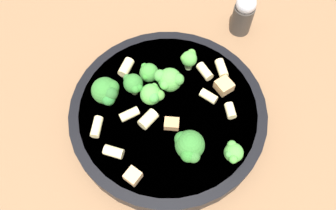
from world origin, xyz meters
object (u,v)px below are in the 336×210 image
broccoli_floret_1 (169,80)px  rigatoni_0 (126,67)px  rigatoni_3 (230,111)px  rigatoni_5 (222,68)px  pasta_bowl (168,112)px  rigatoni_7 (97,127)px  broccoli_floret_2 (133,84)px  rigatoni_2 (148,119)px  broccoli_floret_6 (149,73)px  broccoli_floret_4 (107,91)px  broccoli_floret_5 (189,146)px  broccoli_floret_7 (152,95)px  chicken_chunk_0 (172,124)px  rigatoni_1 (205,71)px  rigatoni_4 (129,114)px  rigatoni_8 (114,152)px  broccoli_floret_3 (189,58)px  chicken_chunk_1 (224,86)px  chicken_chunk_2 (133,176)px  rigatoni_6 (209,96)px  broccoli_floret_0 (233,153)px  pepper_shaker (243,14)px

broccoli_floret_1 → rigatoni_0: (-0.02, 0.07, -0.02)m
rigatoni_3 → rigatoni_5: bearing=44.7°
pasta_bowl → rigatoni_7: size_ratio=9.96×
broccoli_floret_2 → rigatoni_2: 0.06m
broccoli_floret_6 → rigatoni_7: 0.11m
broccoli_floret_4 → broccoli_floret_5: broccoli_floret_5 is taller
broccoli_floret_4 → broccoli_floret_1: bearing=-38.5°
broccoli_floret_7 → chicken_chunk_0: 0.05m
rigatoni_1 → rigatoni_7: bearing=160.0°
rigatoni_2 → rigatoni_4: (-0.01, 0.03, -0.00)m
rigatoni_3 → rigatoni_8: (-0.15, 0.09, 0.00)m
broccoli_floret_4 → rigatoni_8: bearing=-131.5°
rigatoni_0 → rigatoni_3: (0.04, -0.17, -0.00)m
broccoli_floret_3 → rigatoni_2: (-0.11, -0.01, -0.01)m
chicken_chunk_1 → chicken_chunk_2: 0.19m
broccoli_floret_1 → rigatoni_3: bearing=-75.4°
rigatoni_4 → pasta_bowl: bearing=-37.4°
rigatoni_0 → rigatoni_6: size_ratio=1.10×
broccoli_floret_4 → broccoli_floret_6: size_ratio=1.40×
broccoli_floret_2 → rigatoni_6: broccoli_floret_2 is taller
broccoli_floret_4 → rigatoni_3: bearing=-57.5°
rigatoni_3 → rigatoni_6: 0.04m
broccoli_floret_2 → broccoli_floret_7: 0.03m
broccoli_floret_0 → pepper_shaker: size_ratio=0.43×
broccoli_floret_3 → rigatoni_7: 0.17m
pasta_bowl → broccoli_floret_6: (0.02, 0.06, 0.03)m
broccoli_floret_7 → chicken_chunk_2: size_ratio=1.84×
broccoli_floret_0 → broccoli_floret_5: size_ratio=0.72×
broccoli_floret_3 → broccoli_floret_7: bearing=177.6°
broccoli_floret_6 → rigatoni_8: (-0.12, -0.04, -0.01)m
rigatoni_7 → rigatoni_4: bearing=-26.8°
broccoli_floret_4 → rigatoni_0: 0.06m
rigatoni_7 → rigatoni_0: bearing=19.8°
broccoli_floret_1 → chicken_chunk_0: bearing=-137.8°
rigatoni_2 → rigatoni_5: bearing=-12.4°
chicken_chunk_2 → broccoli_floret_6: bearing=33.0°
pasta_bowl → chicken_chunk_2: chicken_chunk_2 is taller
broccoli_floret_2 → broccoli_floret_5: bearing=-102.2°
broccoli_floret_0 → chicken_chunk_1: 0.11m
rigatoni_1 → rigatoni_7: same height
broccoli_floret_0 → rigatoni_3: size_ratio=1.54×
broccoli_floret_3 → broccoli_floret_0: bearing=-121.6°
broccoli_floret_1 → rigatoni_7: broccoli_floret_1 is taller
rigatoni_8 → rigatoni_0: bearing=35.6°
broccoli_floret_5 → broccoli_floret_3: bearing=37.3°
rigatoni_6 → pepper_shaker: pepper_shaker is taller
broccoli_floret_3 → broccoli_floret_6: 0.07m
broccoli_floret_5 → rigatoni_3: size_ratio=2.13×
rigatoni_6 → chicken_chunk_1: (0.03, -0.01, 0.00)m
rigatoni_6 → pasta_bowl: bearing=144.4°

